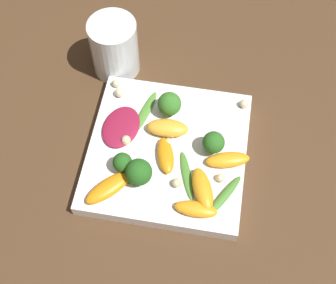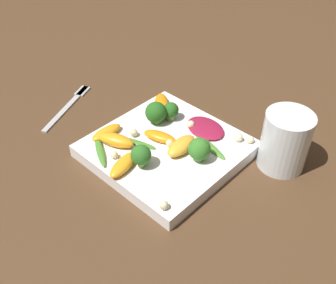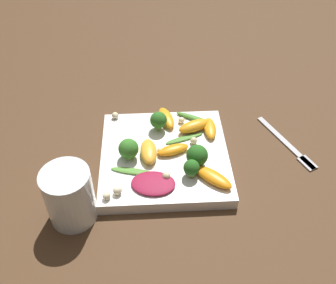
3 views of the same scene
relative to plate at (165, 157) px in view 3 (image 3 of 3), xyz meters
name	(u,v)px [view 3 (image 3 of 3)]	position (x,y,z in m)	size (l,w,h in m)	color
ground_plane	(165,161)	(0.00, 0.00, -0.01)	(2.40, 2.40, 0.00)	#4C331E
plate	(165,157)	(0.00, 0.00, 0.00)	(0.24, 0.24, 0.02)	white
drinking_glass	(69,196)	(-0.16, -0.12, 0.04)	(0.08, 0.08, 0.10)	white
fork	(291,147)	(0.26, 0.02, -0.01)	(0.08, 0.16, 0.01)	#B2B2B7
radicchio_leaf_0	(153,183)	(-0.02, -0.08, 0.02)	(0.09, 0.07, 0.01)	maroon
orange_segment_0	(173,151)	(0.02, 0.00, 0.02)	(0.07, 0.04, 0.02)	orange
orange_segment_1	(149,152)	(-0.03, -0.01, 0.02)	(0.03, 0.07, 0.02)	#FCAD33
orange_segment_2	(213,177)	(0.08, -0.07, 0.02)	(0.08, 0.07, 0.02)	orange
orange_segment_3	(166,118)	(0.01, 0.09, 0.02)	(0.04, 0.07, 0.02)	orange
orange_segment_4	(210,128)	(0.09, 0.06, 0.02)	(0.02, 0.06, 0.02)	orange
orange_segment_5	(194,126)	(0.06, 0.06, 0.02)	(0.07, 0.05, 0.02)	orange
broccoli_floret_0	(129,149)	(-0.07, -0.01, 0.03)	(0.04, 0.04, 0.04)	#84AD5B
broccoli_floret_1	(191,168)	(0.05, -0.06, 0.03)	(0.03, 0.03, 0.04)	#7A9E51
broccoli_floret_2	(159,120)	(-0.01, 0.07, 0.04)	(0.03, 0.03, 0.04)	#84AD5B
broccoli_floret_3	(197,156)	(0.06, -0.03, 0.03)	(0.04, 0.04, 0.04)	#7A9E51
arugula_sprig_0	(133,171)	(-0.06, -0.05, 0.01)	(0.09, 0.03, 0.00)	#518E33
arugula_sprig_1	(194,118)	(0.07, 0.09, 0.02)	(0.08, 0.05, 0.01)	#47842D
arugula_sprig_2	(184,138)	(0.04, 0.04, 0.01)	(0.08, 0.04, 0.00)	#47842D
macadamia_nut_0	(194,141)	(0.06, 0.02, 0.02)	(0.01, 0.01, 0.01)	beige
macadamia_nut_1	(166,176)	(0.00, -0.06, 0.02)	(0.01, 0.01, 0.01)	beige
macadamia_nut_2	(106,196)	(-0.10, -0.10, 0.02)	(0.01, 0.01, 0.01)	beige
macadamia_nut_3	(161,152)	(-0.01, 0.00, 0.02)	(0.01, 0.01, 0.01)	beige
macadamia_nut_4	(115,115)	(-0.10, 0.11, 0.02)	(0.01, 0.01, 0.01)	beige
macadamia_nut_5	(117,190)	(-0.09, -0.09, 0.02)	(0.02, 0.02, 0.02)	beige
macadamia_nut_6	(181,120)	(0.04, 0.09, 0.02)	(0.01, 0.01, 0.01)	beige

